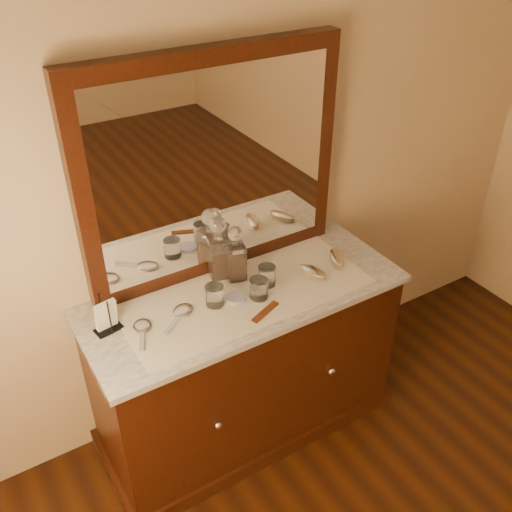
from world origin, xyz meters
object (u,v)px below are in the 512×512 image
Objects in this scene: napkin_rack at (106,317)px; brush_far at (337,258)px; decanter_right at (236,259)px; pin_dish at (236,298)px; hand_mirror_outer at (142,329)px; hand_mirror_inner at (181,313)px; dresser_cabinet at (245,364)px; brush_near at (313,272)px; mirror_frame at (213,168)px; comb at (265,312)px; decanter_left at (219,253)px.

napkin_rack reaches higher than brush_far.
pin_dish is at bearing -120.02° from decanter_right.
brush_far is (0.55, 0.00, 0.01)m from pin_dish.
hand_mirror_inner is at bearing 2.36° from hand_mirror_outer.
napkin_rack is (-0.59, 0.07, 0.51)m from dresser_cabinet.
pin_dish is at bearing 175.07° from brush_near.
brush_far is (0.47, -0.14, -0.08)m from decanter_right.
dresser_cabinet is 7.10× the size of hand_mirror_outer.
brush_near reaches higher than dresser_cabinet.
hand_mirror_outer reaches higher than pin_dish.
mirror_frame is 0.62m from hand_mirror_inner.
decanter_right reaches higher than dresser_cabinet.
hand_mirror_outer is (-0.97, 0.02, -0.01)m from brush_far.
pin_dish is 0.55m from brush_far.
brush_far is (0.17, 0.03, 0.00)m from brush_near.
decanter_left is (-0.03, 0.34, 0.11)m from comb.
napkin_rack is at bearing -176.51° from decanter_right.
brush_far is (0.52, -0.20, -0.10)m from decanter_left.
dresser_cabinet is at bearing -0.25° from hand_mirror_inner.
decanter_right is (0.02, -0.13, -0.39)m from mirror_frame.
napkin_rack is at bearing 171.63° from brush_near.
brush_far is 0.97m from hand_mirror_outer.
decanter_right is 1.38× the size of hand_mirror_inner.
mirror_frame reaches higher than comb.
mirror_frame is 0.74m from brush_far.
hand_mirror_inner is at bearing 177.87° from brush_far.
brush_near is 0.79× the size of hand_mirror_inner.
comb is at bearing -29.46° from hand_mirror_inner.
hand_mirror_outer is at bearing -167.01° from decanter_right.
dresser_cabinet is 0.97m from mirror_frame.
napkin_rack is at bearing 173.05° from dresser_cabinet.
pin_dish is 0.54× the size of napkin_rack.
comb is 0.30m from decanter_right.
brush_near is at bearing -5.82° from hand_mirror_inner.
hand_mirror_outer is at bearing -179.29° from dresser_cabinet.
hand_mirror_outer is (-0.48, -0.25, -0.49)m from mirror_frame.
hand_mirror_inner is (-0.31, 0.17, 0.00)m from comb.
brush_near reaches higher than hand_mirror_inner.
mirror_frame is at bearing 150.96° from brush_far.
pin_dish is 0.33× the size of decanter_right.
pin_dish is 0.25m from hand_mirror_inner.
decanter_left reaches higher than napkin_rack.
decanter_left reaches higher than comb.
mirror_frame is 7.34× the size of napkin_rack.
brush_far is at bearing -20.51° from decanter_left.
hand_mirror_inner is (-0.27, -0.17, -0.11)m from decanter_left.
napkin_rack is at bearing -163.80° from mirror_frame.
comb is 0.65m from napkin_rack.
pin_dish is 0.55m from napkin_rack.
hand_mirror_inner is (-0.30, -0.24, -0.49)m from mirror_frame.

